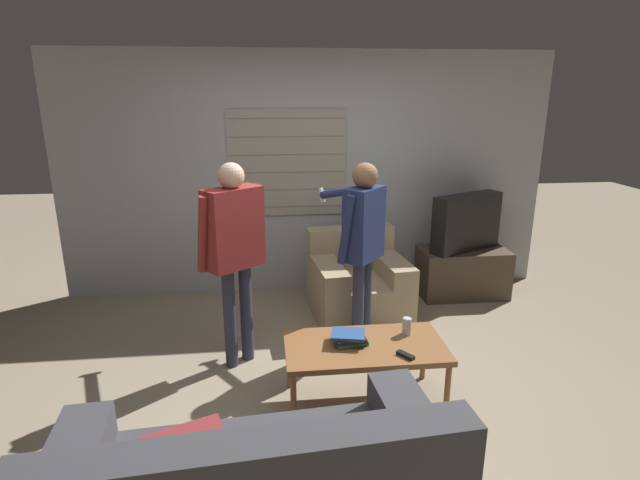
# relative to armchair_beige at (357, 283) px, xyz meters

# --- Properties ---
(ground_plane) EXTENTS (16.00, 16.00, 0.00)m
(ground_plane) POSITION_rel_armchair_beige_xyz_m (-0.41, -1.28, -0.32)
(ground_plane) COLOR gray
(wall_back) EXTENTS (5.20, 0.08, 2.55)m
(wall_back) POSITION_rel_armchair_beige_xyz_m (-0.42, 0.75, 0.96)
(wall_back) COLOR #ADB2B7
(wall_back) RESTS_ON ground_plane
(armchair_beige) EXTENTS (0.97, 0.95, 0.82)m
(armchair_beige) POSITION_rel_armchair_beige_xyz_m (0.00, 0.00, 0.00)
(armchair_beige) COLOR tan
(armchair_beige) RESTS_ON ground_plane
(coffee_table) EXTENTS (1.11, 0.59, 0.46)m
(coffee_table) POSITION_rel_armchair_beige_xyz_m (-0.22, -1.48, 0.10)
(coffee_table) COLOR brown
(coffee_table) RESTS_ON ground_plane
(tv_stand) EXTENTS (0.92, 0.49, 0.52)m
(tv_stand) POSITION_rel_armchair_beige_xyz_m (1.22, 0.34, -0.06)
(tv_stand) COLOR #4C3D2D
(tv_stand) RESTS_ON ground_plane
(tv) EXTENTS (0.83, 0.55, 0.60)m
(tv) POSITION_rel_armchair_beige_xyz_m (1.22, 0.35, 0.50)
(tv) COLOR black
(tv) RESTS_ON tv_stand
(person_left_standing) EXTENTS (0.53, 0.85, 1.64)m
(person_left_standing) POSITION_rel_armchair_beige_xyz_m (-1.13, -0.81, 0.72)
(person_left_standing) COLOR #33384C
(person_left_standing) RESTS_ON ground_plane
(person_right_standing) EXTENTS (0.51, 0.75, 1.60)m
(person_right_standing) POSITION_rel_armchair_beige_xyz_m (-0.09, -0.65, 0.69)
(person_right_standing) COLOR #33384C
(person_right_standing) RESTS_ON ground_plane
(book_stack) EXTENTS (0.27, 0.22, 0.08)m
(book_stack) POSITION_rel_armchair_beige_xyz_m (-0.33, -1.46, 0.18)
(book_stack) COLOR #33754C
(book_stack) RESTS_ON coffee_table
(soda_can) EXTENTS (0.07, 0.07, 0.13)m
(soda_can) POSITION_rel_armchair_beige_xyz_m (0.10, -1.36, 0.20)
(soda_can) COLOR silver
(soda_can) RESTS_ON coffee_table
(spare_remote) EXTENTS (0.11, 0.13, 0.02)m
(spare_remote) POSITION_rel_armchair_beige_xyz_m (0.01, -1.68, 0.15)
(spare_remote) COLOR black
(spare_remote) RESTS_ON coffee_table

